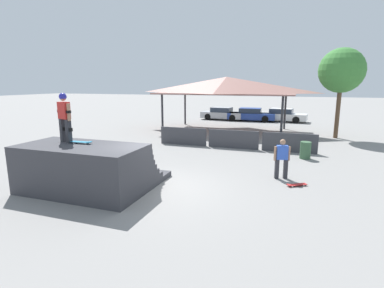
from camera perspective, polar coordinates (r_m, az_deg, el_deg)
The scene contains 13 objects.
ground_plane at distance 10.79m, azimuth -6.20°, elevation -8.57°, with size 160.00×160.00×0.00m, color gray.
quarter_pipe_ramp at distance 11.14m, azimuth -19.27°, elevation -4.52°, with size 4.30×3.75×1.64m.
skater_on_deck at distance 11.33m, azimuth -23.15°, elevation 5.23°, with size 0.74×0.37×1.72m.
skateboard_on_deck at distance 10.99m, azimuth -20.26°, elevation 0.36°, with size 0.78×0.24×0.09m.
bystander_walking at distance 12.18m, azimuth 16.75°, elevation -2.37°, with size 0.63×0.33×1.58m.
skateboard_on_ground at distance 11.66m, azimuth 19.24°, elevation -7.32°, with size 0.75×0.59×0.09m.
barrier_fence at distance 17.39m, azimuth 7.85°, elevation 0.90°, with size 9.07×0.12×1.05m.
pavilion_shelter at distance 23.63m, azimuth 6.59°, elevation 11.01°, with size 10.23×5.75×4.17m.
tree_beside_pavilion at distance 22.55m, azimuth 26.62°, elevation 12.35°, with size 2.93×2.93×5.98m.
trash_bin at distance 15.90m, azimuth 20.79°, elevation -1.11°, with size 0.52×0.52×0.85m, color #385B3D.
parked_car_silver at distance 31.02m, azimuth 5.79°, elevation 5.74°, with size 4.44×2.10×1.27m.
parked_car_blue at distance 30.46m, azimuth 11.18°, elevation 5.47°, with size 4.62×1.91×1.27m.
parked_car_white at distance 30.67m, azimuth 16.77°, elevation 5.24°, with size 4.71×2.21×1.27m.
Camera 1 is at (4.43, -9.12, 3.69)m, focal length 28.00 mm.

